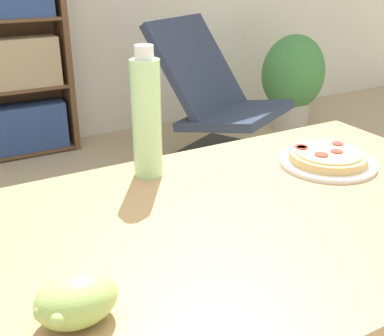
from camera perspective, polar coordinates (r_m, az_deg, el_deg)
The scene contains 7 objects.
dining_table at distance 1.03m, azimuth 7.41°, elevation -10.57°, with size 1.12×0.71×0.74m.
pizza_on_plate at distance 1.22m, azimuth 15.77°, elevation 1.09°, with size 0.23×0.23×0.04m.
grape_bunch at distance 0.70m, azimuth -13.68°, elevation -14.91°, with size 0.12×0.09×0.07m.
drink_bottle at distance 1.08m, azimuth -5.41°, elevation 6.04°, with size 0.07×0.07×0.30m.
lounge_chair_far at distance 2.93m, azimuth 3.38°, elevation 5.39°, with size 0.82×0.94×0.88m.
bookshelf at distance 3.26m, azimuth -19.88°, elevation 12.02°, with size 0.61×0.24×1.31m.
potted_plant_floor at distance 3.72m, azimuth 11.86°, elevation 10.35°, with size 0.49×0.42×0.70m.
Camera 1 is at (-0.62, -0.69, 1.20)m, focal length 45.00 mm.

